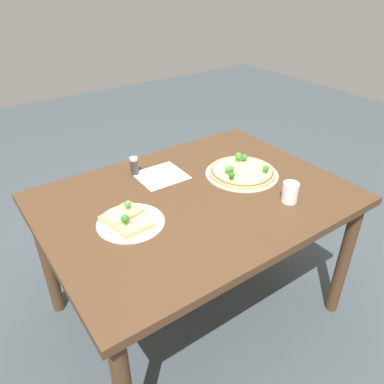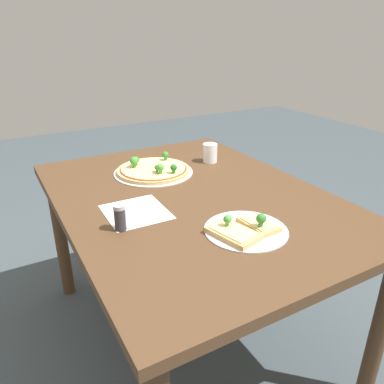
{
  "view_description": "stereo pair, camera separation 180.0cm",
  "coord_description": "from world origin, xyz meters",
  "px_view_note": "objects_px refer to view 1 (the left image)",
  "views": [
    {
      "loc": [
        -0.81,
        -1.11,
        1.57
      ],
      "look_at": [
        -0.02,
        0.01,
        0.72
      ],
      "focal_mm": 35.0,
      "sensor_mm": 36.0,
      "label": 1
    },
    {
      "loc": [
        -1.14,
        0.64,
        1.29
      ],
      "look_at": [
        -0.02,
        0.01,
        0.72
      ],
      "focal_mm": 35.0,
      "sensor_mm": 36.0,
      "label": 2
    }
  ],
  "objects_px": {
    "drinking_cup": "(290,192)",
    "pizza_tray_whole": "(242,171)",
    "pizza_tray_slice": "(128,220)",
    "dining_table": "(196,211)",
    "condiment_shaker": "(134,166)"
  },
  "relations": [
    {
      "from": "drinking_cup",
      "to": "pizza_tray_whole",
      "type": "bearing_deg",
      "value": 90.64
    },
    {
      "from": "pizza_tray_slice",
      "to": "drinking_cup",
      "type": "relative_size",
      "value": 3.02
    },
    {
      "from": "dining_table",
      "to": "drinking_cup",
      "type": "xyz_separation_m",
      "value": [
        0.3,
        -0.26,
        0.12
      ]
    },
    {
      "from": "dining_table",
      "to": "drinking_cup",
      "type": "relative_size",
      "value": 14.76
    },
    {
      "from": "pizza_tray_whole",
      "to": "condiment_shaker",
      "type": "height_order",
      "value": "condiment_shaker"
    },
    {
      "from": "drinking_cup",
      "to": "condiment_shaker",
      "type": "xyz_separation_m",
      "value": [
        -0.42,
        0.59,
        0.0
      ]
    },
    {
      "from": "condiment_shaker",
      "to": "pizza_tray_slice",
      "type": "bearing_deg",
      "value": -121.7
    },
    {
      "from": "pizza_tray_whole",
      "to": "drinking_cup",
      "type": "xyz_separation_m",
      "value": [
        0.0,
        -0.29,
        0.03
      ]
    },
    {
      "from": "pizza_tray_slice",
      "to": "drinking_cup",
      "type": "height_order",
      "value": "drinking_cup"
    },
    {
      "from": "dining_table",
      "to": "pizza_tray_slice",
      "type": "xyz_separation_m",
      "value": [
        -0.33,
        -0.01,
        0.09
      ]
    },
    {
      "from": "dining_table",
      "to": "pizza_tray_slice",
      "type": "height_order",
      "value": "pizza_tray_slice"
    },
    {
      "from": "drinking_cup",
      "to": "dining_table",
      "type": "bearing_deg",
      "value": 138.15
    },
    {
      "from": "pizza_tray_whole",
      "to": "pizza_tray_slice",
      "type": "distance_m",
      "value": 0.62
    },
    {
      "from": "drinking_cup",
      "to": "condiment_shaker",
      "type": "bearing_deg",
      "value": 125.36
    },
    {
      "from": "pizza_tray_whole",
      "to": "drinking_cup",
      "type": "distance_m",
      "value": 0.3
    }
  ]
}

